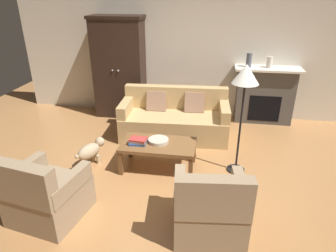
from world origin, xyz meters
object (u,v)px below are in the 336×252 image
(fruit_bowl, at_px, (158,140))
(mantel_vase_slate, at_px, (249,60))
(fireplace, at_px, (265,95))
(armchair_near_left, at_px, (46,195))
(armchair_near_right, at_px, (210,208))
(coffee_table, at_px, (158,147))
(mantel_vase_cream, at_px, (269,62))
(armoire, at_px, (119,68))
(couch, at_px, (175,119))
(dog, at_px, (90,151))
(floor_lamp, at_px, (245,81))
(book_stack, at_px, (138,141))

(fruit_bowl, height_order, mantel_vase_slate, mantel_vase_slate)
(mantel_vase_slate, bearing_deg, fireplace, 2.70)
(armchair_near_left, bearing_deg, armchair_near_right, 2.26)
(coffee_table, distance_m, fruit_bowl, 0.09)
(mantel_vase_cream, relative_size, armchair_near_right, 0.24)
(armoire, distance_m, couch, 1.69)
(dog, bearing_deg, mantel_vase_slate, 41.54)
(mantel_vase_cream, height_order, armchair_near_left, mantel_vase_cream)
(armchair_near_left, bearing_deg, mantel_vase_slate, 53.50)
(floor_lamp, bearing_deg, armoire, 141.09)
(book_stack, height_order, mantel_vase_slate, mantel_vase_slate)
(fireplace, height_order, armchair_near_right, fireplace)
(mantel_vase_cream, bearing_deg, coffee_table, -130.44)
(couch, relative_size, dog, 3.67)
(fireplace, relative_size, mantel_vase_cream, 6.05)
(couch, distance_m, mantel_vase_slate, 1.85)
(fireplace, xyz_separation_m, mantel_vase_slate, (-0.38, -0.02, 0.68))
(fruit_bowl, distance_m, book_stack, 0.30)
(mantel_vase_slate, distance_m, mantel_vase_cream, 0.38)
(armchair_near_left, height_order, dog, armchair_near_left)
(coffee_table, bearing_deg, armchair_near_right, -56.25)
(fireplace, height_order, couch, fireplace)
(fireplace, relative_size, armchair_near_left, 1.41)
(coffee_table, distance_m, mantel_vase_cream, 2.86)
(book_stack, bearing_deg, fruit_bowl, 20.20)
(fireplace, xyz_separation_m, armoire, (-2.95, -0.08, 0.45))
(fruit_bowl, bearing_deg, mantel_vase_cream, 48.90)
(armchair_near_right, bearing_deg, coffee_table, 123.75)
(fireplace, xyz_separation_m, floor_lamp, (-0.60, -1.97, 0.82))
(coffee_table, xyz_separation_m, mantel_vase_slate, (1.39, 2.07, 0.89))
(coffee_table, height_order, floor_lamp, floor_lamp)
(mantel_vase_slate, bearing_deg, armchair_near_right, -100.16)
(armchair_near_left, bearing_deg, coffee_table, 49.46)
(book_stack, xyz_separation_m, armchair_near_right, (1.09, -1.14, -0.15))
(armoire, bearing_deg, dog, -86.08)
(mantel_vase_cream, bearing_deg, floor_lamp, -107.19)
(fruit_bowl, relative_size, armchair_near_left, 0.34)
(fireplace, height_order, armoire, armoire)
(fruit_bowl, relative_size, book_stack, 1.16)
(coffee_table, height_order, armchair_near_right, armchair_near_right)
(fireplace, relative_size, book_stack, 4.83)
(couch, xyz_separation_m, mantel_vase_cream, (1.68, 0.92, 0.91))
(armoire, xyz_separation_m, coffee_table, (1.18, -2.01, -0.66))
(dog, bearing_deg, coffee_table, 4.23)
(armoire, distance_m, coffee_table, 2.43)
(book_stack, distance_m, armchair_near_right, 1.58)
(armchair_near_left, xyz_separation_m, armchair_near_right, (1.89, 0.07, 0.00))
(armchair_near_left, bearing_deg, mantel_vase_cream, 49.52)
(floor_lamp, bearing_deg, couch, 136.15)
(armoire, xyz_separation_m, floor_lamp, (2.35, -1.89, 0.37))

